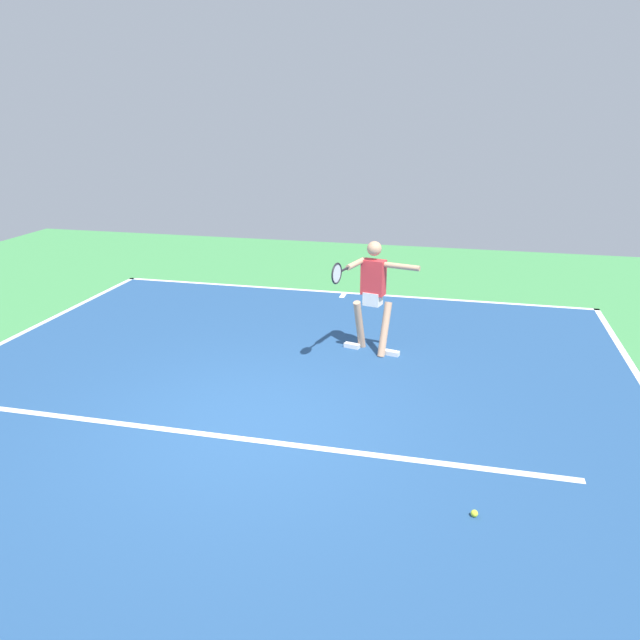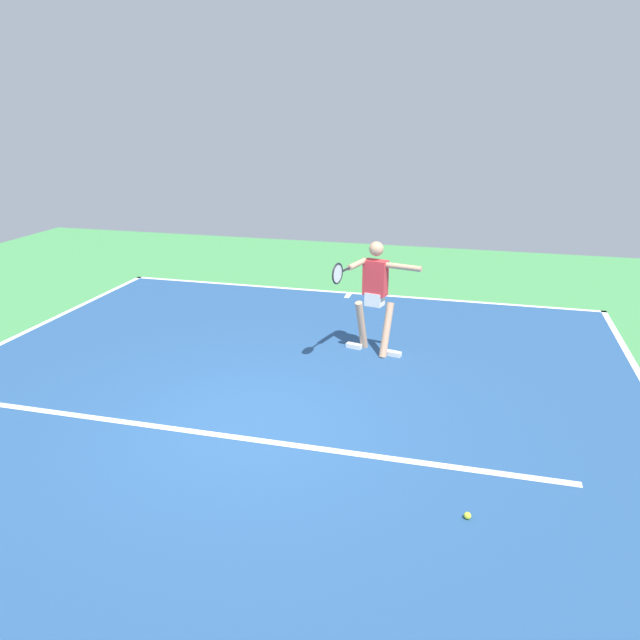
{
  "view_description": "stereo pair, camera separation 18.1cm",
  "coord_description": "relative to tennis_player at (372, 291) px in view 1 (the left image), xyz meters",
  "views": [
    {
      "loc": [
        -2.21,
        5.99,
        3.48
      ],
      "look_at": [
        -0.5,
        -1.29,
        0.9
      ],
      "focal_mm": 34.29,
      "sensor_mm": 36.0,
      "label": 1
    },
    {
      "loc": [
        -2.39,
        5.94,
        3.48
      ],
      "look_at": [
        -0.5,
        -1.29,
        0.9
      ],
      "focal_mm": 34.29,
      "sensor_mm": 36.0,
      "label": 2
    }
  ],
  "objects": [
    {
      "name": "ground_plane",
      "position": [
        0.99,
        2.55,
        -0.97
      ],
      "size": [
        20.68,
        20.68,
        0.0
      ],
      "primitive_type": "plane",
      "color": "#428E4C"
    },
    {
      "name": "court_surface",
      "position": [
        0.99,
        2.55,
        -0.97
      ],
      "size": [
        9.55,
        11.26,
        0.0
      ],
      "primitive_type": "cube",
      "color": "navy",
      "rests_on": "ground_plane"
    },
    {
      "name": "court_line_baseline_near",
      "position": [
        0.99,
        -3.03,
        -0.97
      ],
      "size": [
        9.55,
        0.1,
        0.01
      ],
      "primitive_type": "cube",
      "color": "white",
      "rests_on": "ground_plane"
    },
    {
      "name": "court_line_service",
      "position": [
        0.99,
        2.89,
        -0.97
      ],
      "size": [
        7.16,
        0.1,
        0.01
      ],
      "primitive_type": "cube",
      "color": "white",
      "rests_on": "ground_plane"
    },
    {
      "name": "court_line_centre_mark",
      "position": [
        0.99,
        -2.83,
        -0.97
      ],
      "size": [
        0.1,
        0.3,
        0.01
      ],
      "primitive_type": "cube",
      "color": "white",
      "rests_on": "ground_plane"
    },
    {
      "name": "tennis_player",
      "position": [
        0.0,
        0.0,
        0.0
      ],
      "size": [
        1.12,
        1.18,
        1.71
      ],
      "rotation": [
        0.0,
        0.0,
        -0.25
      ],
      "color": "tan",
      "rests_on": "ground_plane"
    },
    {
      "name": "tennis_ball_near_player",
      "position": [
        -1.52,
        3.71,
        -0.94
      ],
      "size": [
        0.07,
        0.07,
        0.07
      ],
      "primitive_type": "sphere",
      "color": "#CCE033",
      "rests_on": "ground_plane"
    }
  ]
}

